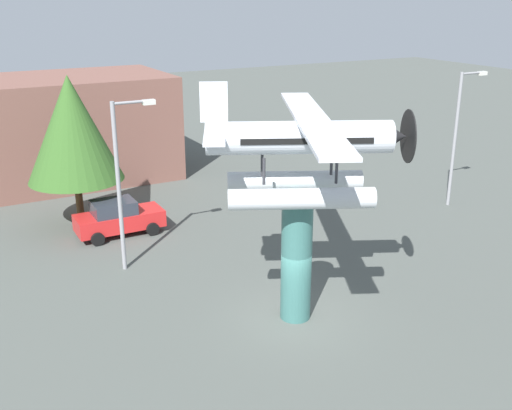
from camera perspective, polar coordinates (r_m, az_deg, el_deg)
ground_plane at (r=22.77m, az=3.67°, el=-10.37°), size 140.00×140.00×0.00m
display_pedestal at (r=21.73m, az=3.80°, el=-5.14°), size 1.10×1.10×4.56m
floatplane_monument at (r=20.43m, az=4.41°, el=5.01°), size 7.14×9.85×4.00m
car_mid_red at (r=30.41m, az=-12.78°, el=-1.15°), size 4.20×2.02×1.76m
streetlight_primary at (r=25.54m, az=-12.37°, el=2.88°), size 1.84×0.28×7.21m
streetlight_secondary at (r=34.83m, az=18.44°, el=6.77°), size 1.84×0.28×7.32m
storefront_building at (r=40.10m, az=-17.99°, el=6.78°), size 13.59×7.88×6.41m
tree_east at (r=30.94m, az=-16.84°, el=6.84°), size 4.65×4.65×7.61m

